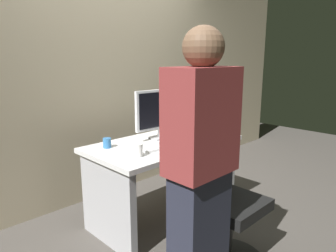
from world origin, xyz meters
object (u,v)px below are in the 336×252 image
object	(u,v)px
desk	(164,166)
office_chair	(224,206)
monitor	(160,111)
person_at_desk	(200,174)
cup_by_monitor	(107,143)
mouse	(186,138)
cell_phone	(203,136)
keyboard	(164,146)
book_stack	(188,124)
cup_near_keyboard	(138,150)

from	to	relation	value
desk	office_chair	xyz separation A→B (m)	(-0.13, -0.76, -0.07)
office_chair	monitor	distance (m)	1.04
person_at_desk	cup_by_monitor	bearing A→B (deg)	83.99
mouse	cup_by_monitor	bearing A→B (deg)	156.29
monitor	cell_phone	bearing A→B (deg)	-32.50
keyboard	cup_by_monitor	bearing A→B (deg)	140.49
cup_by_monitor	cell_phone	distance (m)	0.93
desk	book_stack	distance (m)	0.58
cup_near_keyboard	monitor	bearing A→B (deg)	29.29
office_chair	book_stack	world-z (taller)	office_chair
office_chair	keyboard	world-z (taller)	office_chair
person_at_desk	cup_by_monitor	distance (m)	1.11
cup_by_monitor	cup_near_keyboard	bearing A→B (deg)	-84.27
desk	cup_by_monitor	xyz separation A→B (m)	(-0.48, 0.19, 0.27)
cup_near_keyboard	cell_phone	size ratio (longest dim) A/B	0.69
monitor	book_stack	size ratio (longest dim) A/B	2.48
office_chair	cell_phone	distance (m)	0.89
mouse	book_stack	size ratio (longest dim) A/B	0.46
cup_by_monitor	office_chair	bearing A→B (deg)	-69.92
person_at_desk	monitor	distance (m)	1.21
office_chair	cup_near_keyboard	size ratio (longest dim) A/B	9.48
keyboard	cup_by_monitor	size ratio (longest dim) A/B	5.21
monitor	desk	bearing A→B (deg)	-117.52
monitor	book_stack	xyz separation A→B (m)	(0.42, 0.04, -0.19)
book_stack	cell_phone	world-z (taller)	book_stack
cup_by_monitor	book_stack	distance (m)	0.95
keyboard	office_chair	bearing A→B (deg)	-89.16
cell_phone	book_stack	bearing A→B (deg)	86.99
desk	person_at_desk	size ratio (longest dim) A/B	0.83
keyboard	cup_near_keyboard	xyz separation A→B (m)	(-0.32, -0.05, 0.04)
office_chair	mouse	world-z (taller)	office_chair
keyboard	mouse	size ratio (longest dim) A/B	4.30
mouse	cup_near_keyboard	distance (m)	0.63
cup_near_keyboard	book_stack	size ratio (longest dim) A/B	0.45
mouse	desk	bearing A→B (deg)	151.90
desk	monitor	distance (m)	0.50
desk	office_chair	world-z (taller)	office_chair
desk	cup_near_keyboard	xyz separation A→B (m)	(-0.44, -0.17, 0.28)
person_at_desk	keyboard	distance (m)	0.92
cup_by_monitor	mouse	bearing A→B (deg)	-23.71
keyboard	book_stack	world-z (taller)	book_stack
cell_phone	office_chair	bearing A→B (deg)	-118.72
person_at_desk	mouse	distance (m)	1.12
office_chair	monitor	xyz separation A→B (m)	(0.18, 0.86, 0.56)
cup_near_keyboard	cell_phone	xyz separation A→B (m)	(0.84, 0.05, -0.05)
book_stack	monitor	bearing A→B (deg)	-174.51
desk	cup_by_monitor	distance (m)	0.58
mouse	cup_near_keyboard	bearing A→B (deg)	-172.94
monitor	cup_by_monitor	world-z (taller)	monitor
book_stack	person_at_desk	bearing A→B (deg)	-135.40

